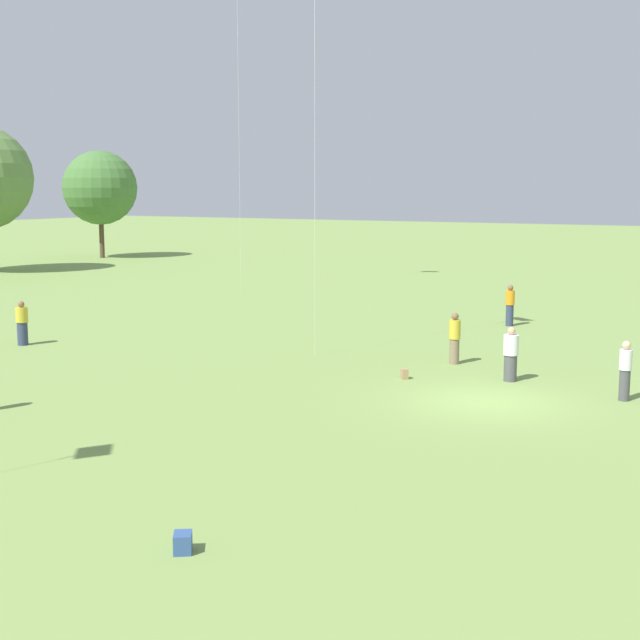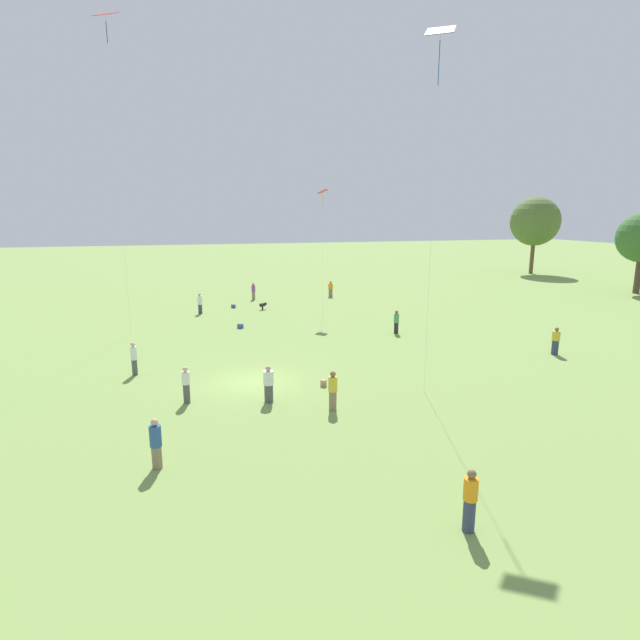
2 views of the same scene
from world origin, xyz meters
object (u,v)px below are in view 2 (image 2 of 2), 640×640
at_px(person_9, 331,289).
at_px(person_0, 253,291).
at_px(dog_0, 263,305).
at_px(picnic_bag_0, 233,306).
at_px(picnic_bag_2, 324,383).
at_px(person_10, 200,304).
at_px(person_4, 556,341).
at_px(kite_3, 106,28).
at_px(person_6, 186,385).
at_px(kite_4, 440,45).
at_px(picnic_bag_1, 240,326).
at_px(person_3, 333,391).
at_px(person_5, 269,384).
at_px(person_2, 470,501).
at_px(person_1, 396,322).
at_px(kite_0, 323,197).
at_px(person_7, 156,444).
at_px(person_8, 134,358).

bearing_deg(person_9, person_0, 6.20).
height_order(dog_0, picnic_bag_0, dog_0).
bearing_deg(picnic_bag_2, person_10, -166.70).
xyz_separation_m(person_4, kite_3, (-12.70, -24.73, 18.73)).
height_order(person_6, kite_4, kite_4).
distance_m(person_9, picnic_bag_1, 15.99).
height_order(person_3, person_5, person_3).
bearing_deg(person_10, picnic_bag_1, -86.33).
xyz_separation_m(dog_0, picnic_bag_2, (20.60, -0.62, -0.27)).
bearing_deg(person_2, picnic_bag_1, -129.17).
height_order(person_1, person_5, person_5).
bearing_deg(person_4, person_9, 149.19).
height_order(person_1, picnic_bag_1, person_1).
bearing_deg(dog_0, person_10, -116.97).
distance_m(person_5, person_10, 21.65).
relative_size(kite_0, kite_4, 0.64).
height_order(person_6, picnic_bag_1, person_6).
distance_m(person_3, kite_4, 14.98).
height_order(person_0, kite_3, kite_3).
height_order(person_7, picnic_bag_2, person_7).
relative_size(person_6, person_7, 0.97).
height_order(person_9, picnic_bag_2, person_9).
distance_m(person_4, person_9, 25.03).
height_order(person_8, kite_0, kite_0).
distance_m(person_6, person_9, 30.06).
xyz_separation_m(person_7, picnic_bag_2, (-6.15, 7.55, -0.71)).
bearing_deg(kite_0, person_0, -70.12).
height_order(kite_3, picnic_bag_1, kite_3).
height_order(kite_3, dog_0, kite_3).
distance_m(kite_0, kite_4, 20.97).
bearing_deg(picnic_bag_0, person_2, 3.76).
height_order(person_1, person_4, person_4).
distance_m(person_8, dog_0, 18.80).
distance_m(picnic_bag_0, picnic_bag_1, 8.34).
relative_size(person_6, person_9, 1.06).
distance_m(person_5, picnic_bag_1, 15.17).
distance_m(kite_3, picnic_bag_2, 26.00).
bearing_deg(picnic_bag_0, picnic_bag_1, -3.11).
height_order(person_5, kite_3, kite_3).
bearing_deg(person_4, person_0, 164.29).
bearing_deg(picnic_bag_1, kite_3, -93.03).
xyz_separation_m(person_7, person_9, (-31.88, 15.98, -0.10)).
relative_size(person_2, kite_0, 0.17).
xyz_separation_m(person_1, person_9, (-16.60, 0.37, -0.05)).
bearing_deg(person_7, picnic_bag_1, 112.31).
xyz_separation_m(person_3, person_6, (-2.59, -5.97, -0.01)).
bearing_deg(person_2, person_10, -125.91).
bearing_deg(person_5, picnic_bag_1, 23.84).
distance_m(person_0, kite_3, 24.56).
bearing_deg(dog_0, kite_3, -89.23).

